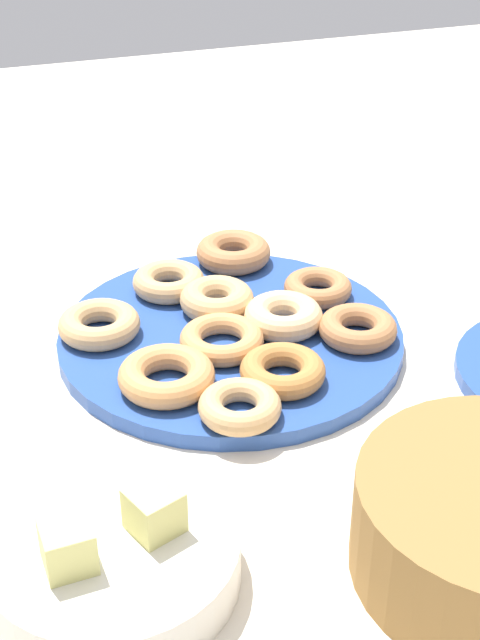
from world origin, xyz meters
TOP-DOWN VIEW (x-y plane):
  - ground_plane at (0.00, 0.00)m, footprint 2.40×2.40m
  - donut_plate at (0.00, 0.00)m, footprint 0.37×0.37m
  - donut_0 at (-0.12, 0.06)m, footprint 0.11×0.11m
  - donut_1 at (-0.00, -0.05)m, footprint 0.12×0.12m
  - donut_2 at (-0.06, -0.15)m, footprint 0.13×0.13m
  - donut_3 at (0.02, 0.03)m, footprint 0.12×0.12m
  - donut_4 at (0.13, -0.04)m, footprint 0.11×0.11m
  - donut_5 at (-0.02, 0.11)m, footprint 0.12×0.12m
  - donut_6 at (-0.12, -0.04)m, footprint 0.11×0.11m
  - donut_7 at (0.04, -0.11)m, footprint 0.09×0.09m
  - donut_8 at (0.04, 0.15)m, footprint 0.11×0.11m
  - donut_9 at (0.09, 0.08)m, footprint 0.12×0.12m
  - donut_10 at (-0.06, 0.01)m, footprint 0.10×0.10m
  - fruit_bowl at (0.20, 0.29)m, footprint 0.19×0.19m
  - melon_chunk_left at (0.16, 0.29)m, footprint 0.05×0.05m
  - melon_chunk_right at (0.23, 0.30)m, footprint 0.04×0.04m

SIDE VIEW (x-z plane):
  - ground_plane at x=0.00m, z-range 0.00..0.00m
  - donut_plate at x=0.00m, z-range 0.00..0.02m
  - fruit_bowl at x=0.20m, z-range 0.00..0.04m
  - donut_3 at x=0.02m, z-range 0.02..0.04m
  - donut_6 at x=-0.12m, z-range 0.02..0.04m
  - donut_8 at x=0.04m, z-range 0.02..0.04m
  - donut_5 at x=-0.02m, z-range 0.02..0.04m
  - donut_0 at x=-0.12m, z-range 0.02..0.04m
  - donut_7 at x=0.04m, z-range 0.02..0.04m
  - donut_4 at x=0.13m, z-range 0.02..0.04m
  - donut_9 at x=0.09m, z-range 0.02..0.04m
  - donut_10 at x=-0.06m, z-range 0.02..0.05m
  - donut_1 at x=0.00m, z-range 0.02..0.05m
  - donut_2 at x=-0.06m, z-range 0.02..0.05m
  - melon_chunk_left at x=0.16m, z-range 0.04..0.08m
  - melon_chunk_right at x=0.23m, z-range 0.04..0.08m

